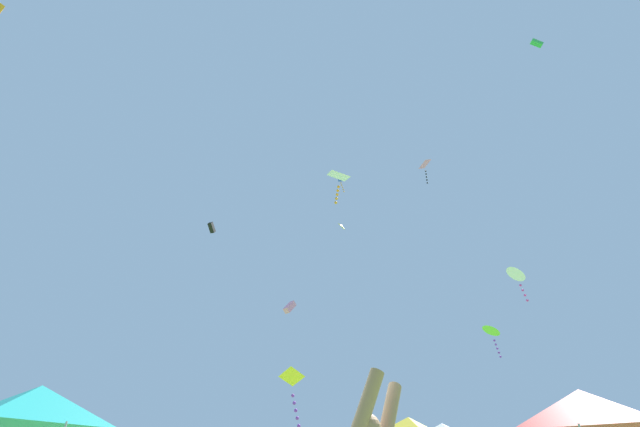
{
  "coord_description": "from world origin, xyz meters",
  "views": [
    {
      "loc": [
        -0.44,
        -4.98,
        1.3
      ],
      "look_at": [
        2.71,
        15.77,
        15.21
      ],
      "focal_mm": 22.94,
      "sensor_mm": 36.0,
      "label": 1
    }
  ],
  "objects_px": {
    "canopy_tent_red": "(585,410)",
    "kite_yellow_delta": "(342,226)",
    "canopy_tent_teal": "(35,406)",
    "kite_blue_box": "(340,178)",
    "kite_pink_box": "(290,307)",
    "kite_green_box": "(537,43)",
    "kite_white_diamond": "(339,177)",
    "kite_black_box": "(212,228)",
    "kite_white_delta": "(517,274)",
    "kite_lime_delta": "(492,331)",
    "kite_yellow_diamond": "(292,379)",
    "kite_pink_diamond": "(424,165)"
  },
  "relations": [
    {
      "from": "canopy_tent_red",
      "to": "kite_yellow_delta",
      "type": "distance_m",
      "value": 23.25
    },
    {
      "from": "canopy_tent_teal",
      "to": "kite_blue_box",
      "type": "distance_m",
      "value": 32.75
    },
    {
      "from": "kite_pink_box",
      "to": "kite_green_box",
      "type": "bearing_deg",
      "value": -60.34
    },
    {
      "from": "kite_white_diamond",
      "to": "kite_yellow_delta",
      "type": "bearing_deg",
      "value": 77.47
    },
    {
      "from": "kite_black_box",
      "to": "kite_green_box",
      "type": "relative_size",
      "value": 1.47
    },
    {
      "from": "canopy_tent_teal",
      "to": "kite_white_delta",
      "type": "relative_size",
      "value": 1.45
    },
    {
      "from": "canopy_tent_red",
      "to": "kite_black_box",
      "type": "relative_size",
      "value": 3.46
    },
    {
      "from": "kite_lime_delta",
      "to": "kite_yellow_delta",
      "type": "xyz_separation_m",
      "value": [
        -11.57,
        -0.76,
        7.9
      ]
    },
    {
      "from": "kite_lime_delta",
      "to": "kite_yellow_diamond",
      "type": "height_order",
      "value": "kite_lime_delta"
    },
    {
      "from": "kite_white_diamond",
      "to": "canopy_tent_red",
      "type": "bearing_deg",
      "value": -43.46
    },
    {
      "from": "kite_yellow_delta",
      "to": "kite_blue_box",
      "type": "relative_size",
      "value": 0.39
    },
    {
      "from": "kite_white_delta",
      "to": "kite_yellow_diamond",
      "type": "height_order",
      "value": "kite_white_delta"
    },
    {
      "from": "kite_yellow_delta",
      "to": "kite_green_box",
      "type": "distance_m",
      "value": 18.2
    },
    {
      "from": "canopy_tent_red",
      "to": "kite_black_box",
      "type": "xyz_separation_m",
      "value": [
        -14.1,
        21.24,
        17.54
      ]
    },
    {
      "from": "kite_pink_box",
      "to": "kite_yellow_diamond",
      "type": "distance_m",
      "value": 12.24
    },
    {
      "from": "canopy_tent_red",
      "to": "kite_pink_box",
      "type": "relative_size",
      "value": 2.88
    },
    {
      "from": "canopy_tent_red",
      "to": "kite_white_diamond",
      "type": "height_order",
      "value": "kite_white_diamond"
    },
    {
      "from": "canopy_tent_red",
      "to": "kite_white_delta",
      "type": "bearing_deg",
      "value": 56.52
    },
    {
      "from": "kite_blue_box",
      "to": "kite_yellow_diamond",
      "type": "height_order",
      "value": "kite_blue_box"
    },
    {
      "from": "canopy_tent_teal",
      "to": "kite_black_box",
      "type": "relative_size",
      "value": 3.72
    },
    {
      "from": "kite_yellow_delta",
      "to": "kite_yellow_diamond",
      "type": "relative_size",
      "value": 0.32
    },
    {
      "from": "kite_yellow_delta",
      "to": "kite_green_box",
      "type": "relative_size",
      "value": 1.35
    },
    {
      "from": "kite_green_box",
      "to": "kite_white_delta",
      "type": "bearing_deg",
      "value": 77.83
    },
    {
      "from": "kite_pink_box",
      "to": "kite_green_box",
      "type": "distance_m",
      "value": 25.94
    },
    {
      "from": "kite_pink_diamond",
      "to": "kite_blue_box",
      "type": "bearing_deg",
      "value": 146.69
    },
    {
      "from": "kite_white_diamond",
      "to": "kite_black_box",
      "type": "relative_size",
      "value": 2.37
    },
    {
      "from": "canopy_tent_red",
      "to": "kite_white_diamond",
      "type": "xyz_separation_m",
      "value": [
        -5.62,
        5.32,
        11.81
      ]
    },
    {
      "from": "canopy_tent_red",
      "to": "kite_blue_box",
      "type": "xyz_separation_m",
      "value": [
        -2.19,
        20.86,
        24.35
      ]
    },
    {
      "from": "canopy_tent_teal",
      "to": "kite_lime_delta",
      "type": "height_order",
      "value": "kite_lime_delta"
    },
    {
      "from": "kite_black_box",
      "to": "kite_yellow_delta",
      "type": "bearing_deg",
      "value": -22.62
    },
    {
      "from": "kite_yellow_delta",
      "to": "kite_black_box",
      "type": "height_order",
      "value": "kite_black_box"
    },
    {
      "from": "kite_yellow_diamond",
      "to": "kite_green_box",
      "type": "xyz_separation_m",
      "value": [
        12.47,
        -11.75,
        16.42
      ]
    },
    {
      "from": "kite_white_diamond",
      "to": "kite_lime_delta",
      "type": "distance_m",
      "value": 18.95
    },
    {
      "from": "kite_lime_delta",
      "to": "kite_green_box",
      "type": "xyz_separation_m",
      "value": [
        -3.07,
        -16.44,
        11.54
      ]
    },
    {
      "from": "kite_white_diamond",
      "to": "kite_blue_box",
      "type": "xyz_separation_m",
      "value": [
        3.43,
        15.53,
        12.54
      ]
    },
    {
      "from": "kite_lime_delta",
      "to": "kite_pink_diamond",
      "type": "relative_size",
      "value": 1.04
    },
    {
      "from": "canopy_tent_teal",
      "to": "kite_black_box",
      "type": "bearing_deg",
      "value": 85.51
    },
    {
      "from": "kite_pink_diamond",
      "to": "kite_blue_box",
      "type": "relative_size",
      "value": 1.02
    },
    {
      "from": "canopy_tent_red",
      "to": "kite_blue_box",
      "type": "relative_size",
      "value": 1.46
    },
    {
      "from": "kite_lime_delta",
      "to": "kite_white_diamond",
      "type": "bearing_deg",
      "value": -139.36
    },
    {
      "from": "kite_green_box",
      "to": "kite_pink_box",
      "type": "bearing_deg",
      "value": 119.66
    },
    {
      "from": "canopy_tent_red",
      "to": "kite_pink_diamond",
      "type": "bearing_deg",
      "value": 73.31
    },
    {
      "from": "kite_white_delta",
      "to": "kite_blue_box",
      "type": "distance_m",
      "value": 19.68
    },
    {
      "from": "kite_green_box",
      "to": "canopy_tent_red",
      "type": "bearing_deg",
      "value": -169.73
    },
    {
      "from": "canopy_tent_teal",
      "to": "kite_green_box",
      "type": "bearing_deg",
      "value": -5.98
    },
    {
      "from": "kite_black_box",
      "to": "kite_blue_box",
      "type": "bearing_deg",
      "value": -1.87
    },
    {
      "from": "kite_yellow_delta",
      "to": "canopy_tent_teal",
      "type": "bearing_deg",
      "value": -132.65
    },
    {
      "from": "kite_pink_diamond",
      "to": "kite_green_box",
      "type": "distance_m",
      "value": 15.65
    },
    {
      "from": "kite_yellow_delta",
      "to": "kite_black_box",
      "type": "bearing_deg",
      "value": 157.38
    },
    {
      "from": "kite_pink_box",
      "to": "kite_black_box",
      "type": "height_order",
      "value": "kite_black_box"
    }
  ]
}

